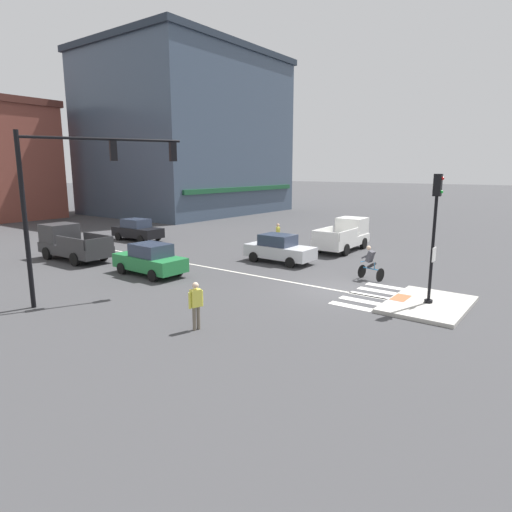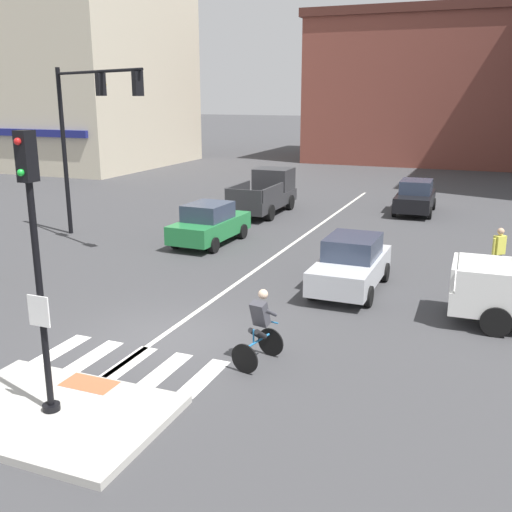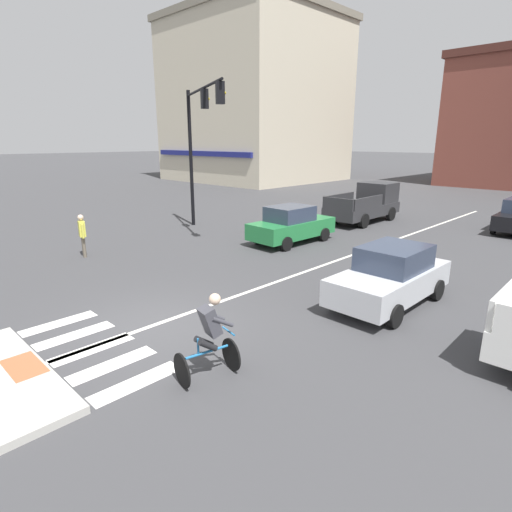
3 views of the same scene
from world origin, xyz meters
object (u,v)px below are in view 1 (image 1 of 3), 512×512
traffic_light_mast (77,185)px  cyclist (370,262)px  pedestrian_waiting_far_side (278,233)px  signal_pole (434,227)px  car_silver_eastbound_mid (279,249)px  car_green_westbound_far (150,259)px  pickup_truck_charcoal_westbound_distant (70,243)px  car_black_eastbound_distant (137,230)px  pedestrian_at_curb_left (196,302)px  pickup_truck_white_cross_right (345,236)px

traffic_light_mast → cyclist: bearing=-37.6°
traffic_light_mast → cyclist: traffic_light_mast is taller
pedestrian_waiting_far_side → signal_pole: bearing=-121.3°
signal_pole → car_silver_eastbound_mid: size_ratio=1.23×
car_green_westbound_far → car_silver_eastbound_mid: 7.47m
signal_pole → car_silver_eastbound_mid: signal_pole is taller
pickup_truck_charcoal_westbound_distant → pedestrian_waiting_far_side: size_ratio=3.06×
car_silver_eastbound_mid → pedestrian_waiting_far_side: size_ratio=2.46×
car_green_westbound_far → pedestrian_waiting_far_side: (10.66, -0.74, 0.17)m
car_green_westbound_far → cyclist: 11.13m
traffic_light_mast → pedestrian_waiting_far_side: traffic_light_mast is taller
pickup_truck_charcoal_westbound_distant → cyclist: (6.15, -16.40, -0.11)m
traffic_light_mast → car_silver_eastbound_mid: 12.01m
traffic_light_mast → car_black_eastbound_distant: traffic_light_mast is taller
signal_pole → pedestrian_waiting_far_side: size_ratio=3.03×
car_silver_eastbound_mid → pickup_truck_charcoal_westbound_distant: size_ratio=0.80×
pickup_truck_charcoal_westbound_distant → pedestrian_at_curb_left: pickup_truck_charcoal_westbound_distant is taller
car_black_eastbound_distant → pedestrian_waiting_far_side: bearing=-69.0°
car_silver_eastbound_mid → pedestrian_waiting_far_side: bearing=34.9°
traffic_light_mast → pickup_truck_charcoal_westbound_distant: bearing=62.7°
pedestrian_at_curb_left → pedestrian_waiting_far_side: bearing=24.3°
car_black_eastbound_distant → pickup_truck_white_cross_right: (5.84, -14.42, 0.17)m
pickup_truck_charcoal_westbound_distant → pedestrian_at_curb_left: bearing=-105.4°
car_black_eastbound_distant → pedestrian_waiting_far_side: 11.01m
pickup_truck_white_cross_right → car_silver_eastbound_mid: bearing=167.9°
car_green_westbound_far → pickup_truck_charcoal_westbound_distant: (-0.27, 6.95, 0.17)m
car_black_eastbound_distant → cyclist: (-0.83, -18.98, 0.06)m
traffic_light_mast → car_black_eastbound_distant: bearing=44.1°
pickup_truck_charcoal_westbound_distant → pedestrian_waiting_far_side: 13.36m
car_silver_eastbound_mid → pickup_truck_white_cross_right: size_ratio=0.80×
car_black_eastbound_distant → cyclist: size_ratio=2.47×
pickup_truck_white_cross_right → pedestrian_at_curb_left: bearing=-171.3°
car_black_eastbound_distant → car_silver_eastbound_mid: size_ratio=1.01×
car_silver_eastbound_mid → pedestrian_at_curb_left: (-10.78, -3.85, 0.17)m
pickup_truck_white_cross_right → pedestrian_waiting_far_side: (-1.89, 4.15, 0.00)m
car_green_westbound_far → car_silver_eastbound_mid: (6.54, -3.61, 0.00)m
traffic_light_mast → pickup_truck_white_cross_right: size_ratio=1.32×
pickup_truck_white_cross_right → pedestrian_at_curb_left: (-16.79, -2.57, 0.00)m
car_green_westbound_far → pickup_truck_white_cross_right: pickup_truck_white_cross_right is taller
signal_pole → pickup_truck_white_cross_right: (9.37, 8.14, -2.21)m
cyclist → traffic_light_mast: bearing=142.4°
signal_pole → cyclist: signal_pole is taller
pickup_truck_white_cross_right → pedestrian_waiting_far_side: 4.56m
cyclist → pedestrian_at_curb_left: bearing=168.9°
traffic_light_mast → car_silver_eastbound_mid: (11.12, -2.20, -3.97)m
car_green_westbound_far → car_silver_eastbound_mid: size_ratio=1.01×
car_black_eastbound_distant → car_silver_eastbound_mid: bearing=-90.7°
car_silver_eastbound_mid → car_black_eastbound_distant: bearing=89.3°
pedestrian_at_curb_left → pedestrian_waiting_far_side: same height
car_green_westbound_far → pedestrian_at_curb_left: 8.59m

